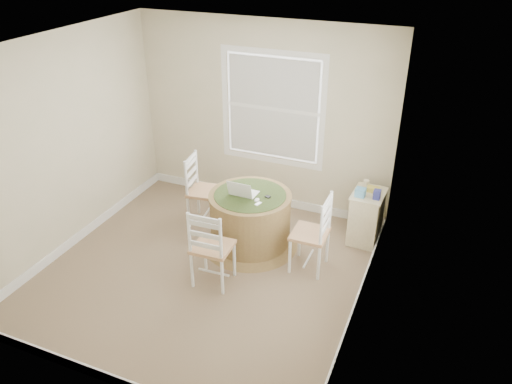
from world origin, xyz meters
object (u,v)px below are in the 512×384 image
at_px(round_table, 250,218).
at_px(corner_chest, 366,217).
at_px(chair_left, 205,191).
at_px(chair_near, 213,246).
at_px(chair_right, 310,233).
at_px(laptop, 243,192).

distance_m(round_table, corner_chest, 1.47).
height_order(chair_left, chair_near, same).
relative_size(chair_right, laptop, 2.96).
bearing_deg(chair_left, laptop, -121.05).
relative_size(chair_right, corner_chest, 1.40).
xyz_separation_m(chair_left, laptop, (0.70, -0.30, 0.28)).
bearing_deg(chair_left, corner_chest, -86.87).
height_order(chair_near, corner_chest, chair_near).
xyz_separation_m(chair_right, laptop, (-0.90, 0.14, 0.28)).
xyz_separation_m(chair_right, corner_chest, (0.49, 0.85, -0.13)).
bearing_deg(chair_left, chair_near, -156.01).
bearing_deg(chair_near, corner_chest, -135.42).
distance_m(chair_left, corner_chest, 2.13).
height_order(round_table, corner_chest, round_table).
bearing_deg(laptop, chair_right, 172.25).
bearing_deg(corner_chest, chair_right, -117.88).
bearing_deg(round_table, chair_right, 2.52).
height_order(round_table, chair_left, chair_left).
relative_size(chair_left, chair_near, 1.00).
bearing_deg(chair_right, chair_left, -105.89).
height_order(laptop, corner_chest, laptop).
xyz_separation_m(chair_near, chair_right, (0.91, 0.67, 0.00)).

